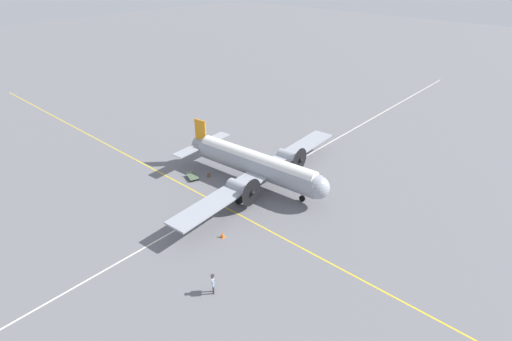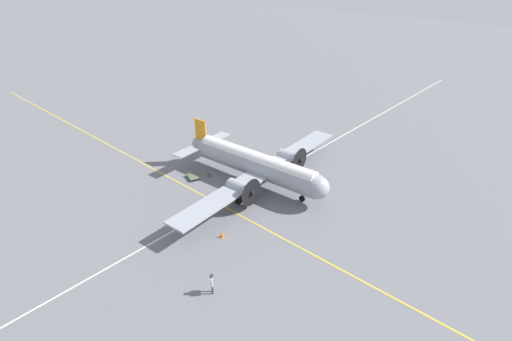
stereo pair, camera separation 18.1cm
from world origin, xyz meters
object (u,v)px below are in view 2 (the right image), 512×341
(airliner_main, at_px, (259,165))
(crew_foreground, at_px, (212,282))
(baggage_cart, at_px, (193,176))
(traffic_cone, at_px, (222,235))
(suitcase_near_door, at_px, (209,175))

(airliner_main, xyz_separation_m, crew_foreground, (8.68, -15.35, -1.40))
(baggage_cart, distance_m, traffic_cone, 12.29)
(crew_foreground, height_order, suitcase_near_door, crew_foreground)
(crew_foreground, xyz_separation_m, suitcase_near_door, (-14.45, 12.56, -0.86))
(crew_foreground, xyz_separation_m, baggage_cart, (-15.61, 11.01, -0.89))
(airliner_main, relative_size, suitcase_near_door, 42.84)
(airliner_main, bearing_deg, suitcase_near_door, -158.27)
(airliner_main, bearing_deg, baggage_cart, -152.09)
(airliner_main, height_order, suitcase_near_door, airliner_main)
(baggage_cart, xyz_separation_m, traffic_cone, (10.98, -5.53, -0.01))
(suitcase_near_door, bearing_deg, crew_foreground, -41.00)
(suitcase_near_door, distance_m, baggage_cart, 1.93)
(airliner_main, height_order, baggage_cart, airliner_main)
(airliner_main, bearing_deg, traffic_cone, -71.83)
(crew_foreground, bearing_deg, traffic_cone, 172.72)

